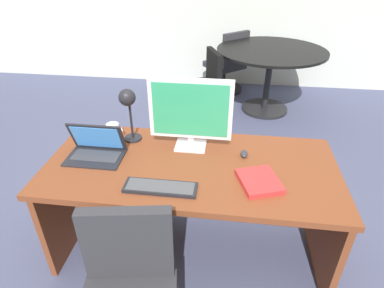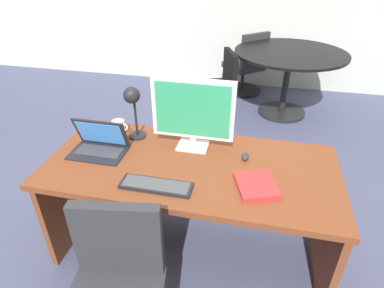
{
  "view_description": "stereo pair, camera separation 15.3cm",
  "coord_description": "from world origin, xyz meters",
  "px_view_note": "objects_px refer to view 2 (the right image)",
  "views": [
    {
      "loc": [
        0.22,
        -1.61,
        1.87
      ],
      "look_at": [
        0.0,
        0.04,
        0.85
      ],
      "focal_mm": 30.24,
      "sensor_mm": 36.0,
      "label": 1
    },
    {
      "loc": [
        0.37,
        -1.58,
        1.87
      ],
      "look_at": [
        0.0,
        0.04,
        0.85
      ],
      "focal_mm": 30.24,
      "sensor_mm": 36.0,
      "label": 2
    }
  ],
  "objects_px": {
    "keyboard": "(156,186)",
    "meeting_chair_near": "(216,93)",
    "book": "(256,185)",
    "meeting_chair_far": "(246,70)",
    "laptop": "(100,141)",
    "meeting_table": "(288,67)",
    "desk_lamp": "(133,102)",
    "desk": "(192,185)",
    "monitor": "(193,111)",
    "coffee_mug": "(119,127)",
    "mouse": "(245,156)"
  },
  "relations": [
    {
      "from": "desk",
      "to": "book",
      "type": "distance_m",
      "value": 0.5
    },
    {
      "from": "monitor",
      "to": "desk_lamp",
      "type": "distance_m",
      "value": 0.41
    },
    {
      "from": "desk",
      "to": "meeting_chair_far",
      "type": "relative_size",
      "value": 1.99
    },
    {
      "from": "monitor",
      "to": "keyboard",
      "type": "height_order",
      "value": "monitor"
    },
    {
      "from": "coffee_mug",
      "to": "meeting_chair_far",
      "type": "xyz_separation_m",
      "value": [
        0.71,
        2.75,
        -0.43
      ]
    },
    {
      "from": "meeting_table",
      "to": "desk_lamp",
      "type": "bearing_deg",
      "value": -116.7
    },
    {
      "from": "keyboard",
      "to": "coffee_mug",
      "type": "relative_size",
      "value": 3.5
    },
    {
      "from": "keyboard",
      "to": "coffee_mug",
      "type": "xyz_separation_m",
      "value": [
        -0.44,
        0.52,
        0.04
      ]
    },
    {
      "from": "mouse",
      "to": "monitor",
      "type": "bearing_deg",
      "value": 168.82
    },
    {
      "from": "coffee_mug",
      "to": "meeting_table",
      "type": "bearing_deg",
      "value": 60.0
    },
    {
      "from": "book",
      "to": "meeting_chair_near",
      "type": "height_order",
      "value": "meeting_chair_near"
    },
    {
      "from": "meeting_table",
      "to": "coffee_mug",
      "type": "bearing_deg",
      "value": -120.0
    },
    {
      "from": "desk_lamp",
      "to": "meeting_chair_far",
      "type": "xyz_separation_m",
      "value": [
        0.57,
        2.79,
        -0.65
      ]
    },
    {
      "from": "monitor",
      "to": "desk_lamp",
      "type": "relative_size",
      "value": 1.39
    },
    {
      "from": "laptop",
      "to": "meeting_chair_near",
      "type": "xyz_separation_m",
      "value": [
        0.45,
        2.06,
        -0.46
      ]
    },
    {
      "from": "monitor",
      "to": "mouse",
      "type": "relative_size",
      "value": 6.62
    },
    {
      "from": "book",
      "to": "meeting_chair_far",
      "type": "bearing_deg",
      "value": 94.98
    },
    {
      "from": "monitor",
      "to": "meeting_table",
      "type": "relative_size",
      "value": 0.39
    },
    {
      "from": "laptop",
      "to": "keyboard",
      "type": "relative_size",
      "value": 0.86
    },
    {
      "from": "keyboard",
      "to": "book",
      "type": "relative_size",
      "value": 1.36
    },
    {
      "from": "coffee_mug",
      "to": "meeting_chair_far",
      "type": "height_order",
      "value": "meeting_chair_far"
    },
    {
      "from": "desk",
      "to": "book",
      "type": "height_order",
      "value": "book"
    },
    {
      "from": "monitor",
      "to": "coffee_mug",
      "type": "bearing_deg",
      "value": 173.6
    },
    {
      "from": "monitor",
      "to": "mouse",
      "type": "xyz_separation_m",
      "value": [
        0.35,
        -0.07,
        -0.24
      ]
    },
    {
      "from": "keyboard",
      "to": "desk_lamp",
      "type": "xyz_separation_m",
      "value": [
        -0.3,
        0.48,
        0.26
      ]
    },
    {
      "from": "meeting_chair_near",
      "to": "desk_lamp",
      "type": "bearing_deg",
      "value": -98.43
    },
    {
      "from": "meeting_table",
      "to": "book",
      "type": "bearing_deg",
      "value": -95.86
    },
    {
      "from": "desk_lamp",
      "to": "meeting_chair_far",
      "type": "height_order",
      "value": "desk_lamp"
    },
    {
      "from": "laptop",
      "to": "mouse",
      "type": "distance_m",
      "value": 0.94
    },
    {
      "from": "keyboard",
      "to": "meeting_chair_far",
      "type": "relative_size",
      "value": 0.45
    },
    {
      "from": "desk",
      "to": "meeting_chair_near",
      "type": "height_order",
      "value": "meeting_chair_near"
    },
    {
      "from": "monitor",
      "to": "coffee_mug",
      "type": "distance_m",
      "value": 0.59
    },
    {
      "from": "keyboard",
      "to": "meeting_table",
      "type": "bearing_deg",
      "value": 73.33
    },
    {
      "from": "laptop",
      "to": "meeting_table",
      "type": "xyz_separation_m",
      "value": [
        1.27,
        2.39,
        -0.18
      ]
    },
    {
      "from": "keyboard",
      "to": "monitor",
      "type": "bearing_deg",
      "value": 77.06
    },
    {
      "from": "coffee_mug",
      "to": "meeting_chair_near",
      "type": "distance_m",
      "value": 1.92
    },
    {
      "from": "desk_lamp",
      "to": "book",
      "type": "xyz_separation_m",
      "value": [
        0.84,
        -0.37,
        -0.26
      ]
    },
    {
      "from": "laptop",
      "to": "mouse",
      "type": "relative_size",
      "value": 4.39
    },
    {
      "from": "desk_lamp",
      "to": "meeting_chair_near",
      "type": "relative_size",
      "value": 0.45
    },
    {
      "from": "keyboard",
      "to": "coffee_mug",
      "type": "bearing_deg",
      "value": 130.43
    },
    {
      "from": "coffee_mug",
      "to": "meeting_table",
      "type": "relative_size",
      "value": 0.09
    },
    {
      "from": "keyboard",
      "to": "meeting_chair_near",
      "type": "height_order",
      "value": "meeting_chair_near"
    },
    {
      "from": "monitor",
      "to": "coffee_mug",
      "type": "height_order",
      "value": "monitor"
    },
    {
      "from": "laptop",
      "to": "book",
      "type": "xyz_separation_m",
      "value": [
        1.01,
        -0.17,
        -0.05
      ]
    },
    {
      "from": "meeting_chair_far",
      "to": "laptop",
      "type": "bearing_deg",
      "value": -103.84
    },
    {
      "from": "mouse",
      "to": "keyboard",
      "type": "bearing_deg",
      "value": -139.56
    },
    {
      "from": "mouse",
      "to": "coffee_mug",
      "type": "relative_size",
      "value": 0.69
    },
    {
      "from": "laptop",
      "to": "keyboard",
      "type": "height_order",
      "value": "laptop"
    },
    {
      "from": "meeting_chair_near",
      "to": "mouse",
      "type": "bearing_deg",
      "value": -76.08
    },
    {
      "from": "keyboard",
      "to": "desk_lamp",
      "type": "distance_m",
      "value": 0.63
    }
  ]
}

